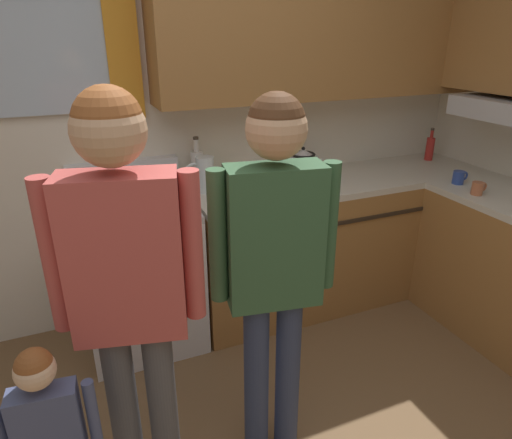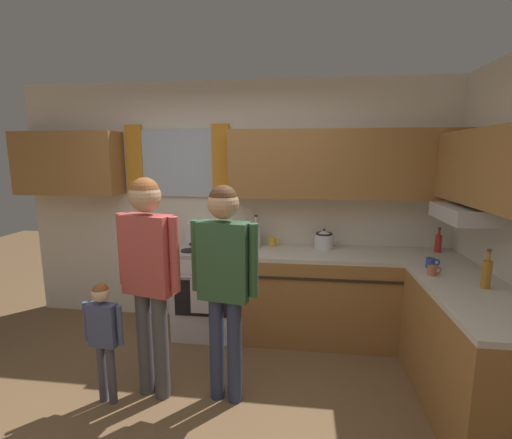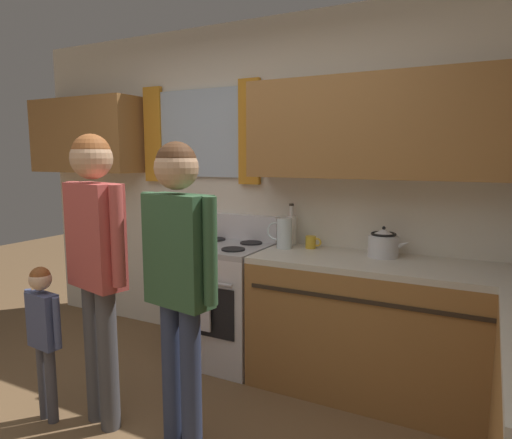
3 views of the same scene
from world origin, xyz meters
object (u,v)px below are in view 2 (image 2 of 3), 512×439
object	(u,v)px
bottle_oil_amber	(487,273)
cup_terracotta	(432,270)
mug_cobalt_blue	(431,263)
small_child	(103,329)
bottle_milk_white	(256,233)
stovetop_kettle	(324,239)
mug_mustard_yellow	(273,242)
adult_in_plaid	(224,269)
stove_oven	(210,288)
adult_holding_child	(149,263)
bottle_sauce_red	(438,243)
water_pitcher	(254,237)

from	to	relation	value
bottle_oil_amber	cup_terracotta	size ratio (longest dim) A/B	2.63
mug_cobalt_blue	small_child	size ratio (longest dim) A/B	0.12
bottle_milk_white	stovetop_kettle	world-z (taller)	bottle_milk_white
mug_mustard_yellow	adult_in_plaid	distance (m)	1.27
bottle_oil_amber	mug_mustard_yellow	world-z (taller)	bottle_oil_amber
bottle_oil_amber	mug_mustard_yellow	xyz separation A→B (m)	(-1.61, 1.03, -0.06)
bottle_oil_amber	mug_mustard_yellow	bearing A→B (deg)	147.35
cup_terracotta	mug_cobalt_blue	xyz separation A→B (m)	(0.06, 0.21, 0.00)
stove_oven	adult_holding_child	xyz separation A→B (m)	(-0.17, -1.09, 0.59)
bottle_oil_amber	adult_in_plaid	xyz separation A→B (m)	(-1.86, -0.21, 0.02)
cup_terracotta	adult_in_plaid	size ratio (longest dim) A/B	0.07
stove_oven	mug_mustard_yellow	xyz separation A→B (m)	(0.64, 0.17, 0.48)
stove_oven	bottle_sauce_red	size ratio (longest dim) A/B	4.48
bottle_oil_amber	small_child	world-z (taller)	bottle_oil_amber
stovetop_kettle	adult_in_plaid	distance (m)	1.43
bottle_sauce_red	water_pitcher	bearing A→B (deg)	-178.72
stovetop_kettle	adult_holding_child	distance (m)	1.81
mug_cobalt_blue	adult_holding_child	size ratio (longest dim) A/B	0.07
bottle_sauce_red	adult_in_plaid	xyz separation A→B (m)	(-1.88, -1.20, 0.04)
adult_in_plaid	mug_cobalt_blue	bearing A→B (deg)	21.93
mug_cobalt_blue	adult_holding_child	bearing A→B (deg)	-162.88
cup_terracotta	adult_in_plaid	distance (m)	1.65
stovetop_kettle	bottle_milk_white	bearing A→B (deg)	171.49
adult_holding_child	small_child	distance (m)	0.59
bottle_sauce_red	cup_terracotta	bearing A→B (deg)	-111.69
mug_mustard_yellow	stove_oven	bearing A→B (deg)	-164.76
stove_oven	small_child	bearing A→B (deg)	-111.93
bottle_oil_amber	bottle_sauce_red	bearing A→B (deg)	89.19
mug_cobalt_blue	adult_holding_child	distance (m)	2.30
bottle_milk_white	bottle_sauce_red	world-z (taller)	bottle_milk_white
bottle_oil_amber	cup_terracotta	bearing A→B (deg)	139.07
stove_oven	mug_cobalt_blue	bearing A→B (deg)	-11.45
mug_mustard_yellow	adult_in_plaid	size ratio (longest dim) A/B	0.07
bottle_milk_white	small_child	size ratio (longest dim) A/B	0.33
stove_oven	mug_cobalt_blue	size ratio (longest dim) A/B	9.58
stove_oven	bottle_milk_white	distance (m)	0.75
stovetop_kettle	water_pitcher	xyz separation A→B (m)	(-0.71, -0.04, 0.02)
cup_terracotta	adult_holding_child	world-z (taller)	adult_holding_child
water_pitcher	bottle_milk_white	bearing A→B (deg)	90.16
mug_cobalt_blue	bottle_sauce_red	bearing A→B (deg)	65.95
bottle_oil_amber	cup_terracotta	world-z (taller)	bottle_oil_amber
water_pitcher	small_child	size ratio (longest dim) A/B	0.23
water_pitcher	stove_oven	bearing A→B (deg)	-169.25
bottle_milk_white	water_pitcher	world-z (taller)	bottle_milk_white
small_child	stove_oven	bearing A→B (deg)	68.07
adult_holding_child	bottle_sauce_red	bearing A→B (deg)	26.47
bottle_milk_white	bottle_oil_amber	distance (m)	2.10
cup_terracotta	adult_in_plaid	world-z (taller)	adult_in_plaid
adult_holding_child	water_pitcher	bearing A→B (deg)	61.87
bottle_sauce_red	adult_holding_child	distance (m)	2.72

